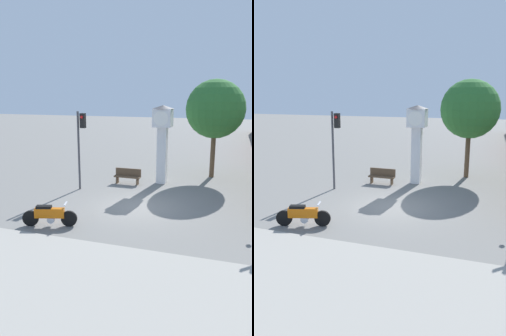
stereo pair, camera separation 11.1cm
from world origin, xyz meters
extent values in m
plane|color=slate|center=(0.00, 0.00, 0.00)|extent=(120.00, 120.00, 0.00)
cube|color=#9E998E|center=(0.00, -7.35, 0.05)|extent=(36.00, 6.00, 0.10)
cylinder|color=black|center=(-1.97, -3.12, 0.33)|extent=(0.67, 0.30, 0.66)
cylinder|color=black|center=(-3.49, -3.58, 0.33)|extent=(0.67, 0.30, 0.66)
cube|color=orange|center=(-2.73, -3.35, 0.57)|extent=(1.23, 0.59, 0.40)
cube|color=black|center=(-2.94, -3.42, 0.83)|extent=(0.67, 0.42, 0.11)
cylinder|color=silver|center=(-2.68, -3.34, 0.30)|extent=(0.36, 0.30, 0.31)
cube|color=silver|center=(-2.08, -3.15, 0.97)|extent=(0.21, 0.48, 0.04)
cube|color=white|center=(0.20, 4.71, 1.71)|extent=(0.56, 0.56, 3.42)
cube|color=white|center=(0.20, 4.71, 3.95)|extent=(1.06, 1.06, 1.06)
cylinder|color=white|center=(0.20, 4.17, 3.95)|extent=(0.85, 0.02, 0.85)
cone|color=#333338|center=(0.20, 4.71, 4.58)|extent=(1.27, 1.27, 0.20)
cylinder|color=#47474C|center=(-3.95, 1.93, 2.20)|extent=(0.12, 0.12, 4.40)
cube|color=black|center=(-3.65, 1.93, 3.90)|extent=(0.28, 0.24, 0.80)
sphere|color=red|center=(-3.65, 1.78, 4.10)|extent=(0.16, 0.16, 0.16)
cylinder|color=brown|center=(3.02, 7.15, 1.46)|extent=(0.30, 0.30, 2.92)
sphere|color=#2D6B2D|center=(3.02, 7.15, 4.40)|extent=(3.69, 3.69, 3.69)
cube|color=brown|center=(-1.70, 3.81, 0.45)|extent=(1.60, 0.44, 0.08)
cube|color=brown|center=(-1.70, 4.00, 0.70)|extent=(1.60, 0.06, 0.44)
cube|color=brown|center=(-2.34, 3.81, 0.21)|extent=(0.08, 0.35, 0.41)
cube|color=brown|center=(-1.06, 3.81, 0.21)|extent=(0.08, 0.35, 0.41)
camera|label=1|loc=(4.20, -14.38, 5.34)|focal=35.00mm
camera|label=2|loc=(4.30, -14.35, 5.34)|focal=35.00mm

